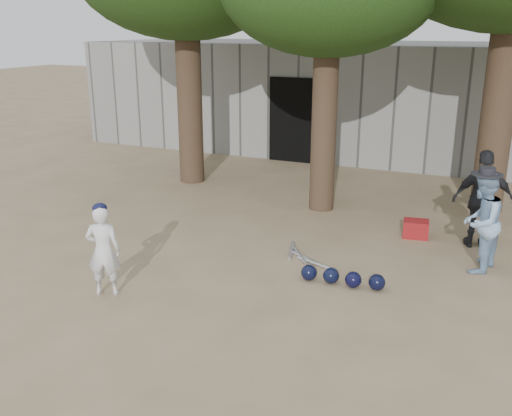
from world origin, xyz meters
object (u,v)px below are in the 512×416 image
at_px(spectator_blue, 481,222).
at_px(red_bag, 416,229).
at_px(boy_player, 103,251).
at_px(spectator_dark, 483,199).

height_order(spectator_blue, red_bag, spectator_blue).
relative_size(boy_player, spectator_blue, 0.83).
bearing_deg(red_bag, spectator_dark, -1.29).
xyz_separation_m(boy_player, spectator_blue, (4.53, 2.86, 0.12)).
height_order(spectator_blue, spectator_dark, spectator_dark).
distance_m(spectator_blue, red_bag, 1.59).
bearing_deg(boy_player, spectator_blue, -171.01).
xyz_separation_m(spectator_dark, red_bag, (-1.01, 0.02, -0.66)).
xyz_separation_m(spectator_blue, spectator_dark, (-0.04, 1.02, 0.06)).
distance_m(boy_player, red_bag, 5.26).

